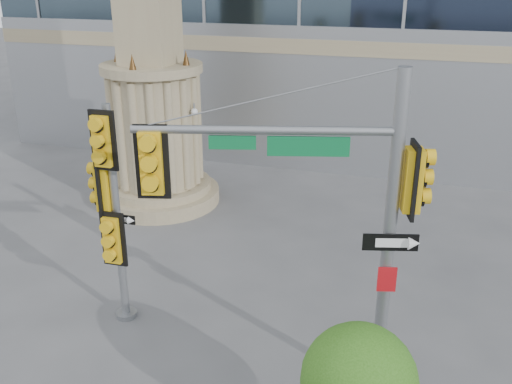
# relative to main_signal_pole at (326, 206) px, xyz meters

# --- Properties ---
(monument) EXTENTS (4.40, 4.40, 16.60)m
(monument) POSITION_rel_main_signal_pole_xyz_m (-7.60, 8.30, 1.38)
(monument) COLOR #9B8869
(monument) RESTS_ON ground
(main_signal_pole) EXTENTS (5.07, 1.75, 6.67)m
(main_signal_pole) POSITION_rel_main_signal_pole_xyz_m (0.00, 0.00, 0.00)
(main_signal_pole) COLOR slate
(main_signal_pole) RESTS_ON ground
(secondary_signal_pole) EXTENTS (0.94, 0.70, 5.43)m
(secondary_signal_pole) POSITION_rel_main_signal_pole_xyz_m (-5.15, 1.06, -0.94)
(secondary_signal_pole) COLOR slate
(secondary_signal_pole) RESTS_ON ground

